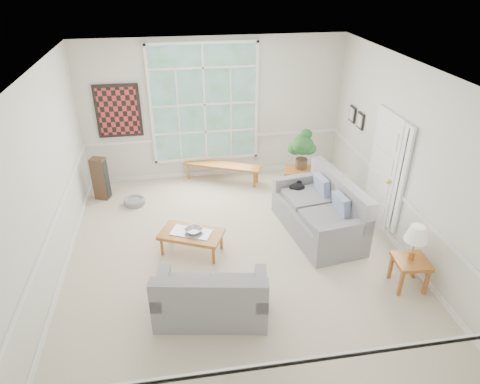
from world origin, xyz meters
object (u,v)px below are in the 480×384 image
(loveseat_right, at_px, (319,207))
(loveseat_front, at_px, (211,291))
(end_table, at_px, (297,181))
(coffee_table, at_px, (192,242))
(side_table, at_px, (408,273))

(loveseat_right, relative_size, loveseat_front, 1.26)
(loveseat_front, height_order, end_table, loveseat_front)
(loveseat_right, distance_m, coffee_table, 2.27)
(loveseat_right, bearing_deg, end_table, 79.18)
(coffee_table, xyz_separation_m, side_table, (3.12, -1.37, 0.05))
(end_table, height_order, side_table, end_table)
(loveseat_front, relative_size, side_table, 3.10)
(coffee_table, relative_size, end_table, 1.94)
(loveseat_front, xyz_separation_m, side_table, (2.94, 0.10, -0.16))
(loveseat_right, distance_m, loveseat_front, 2.67)
(coffee_table, bearing_deg, loveseat_front, -59.03)
(loveseat_right, height_order, coffee_table, loveseat_right)
(loveseat_front, distance_m, coffee_table, 1.50)
(loveseat_right, height_order, loveseat_front, loveseat_right)
(end_table, relative_size, side_table, 1.08)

